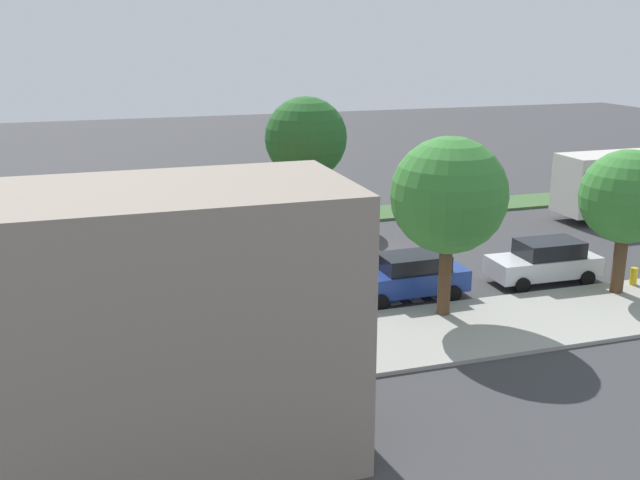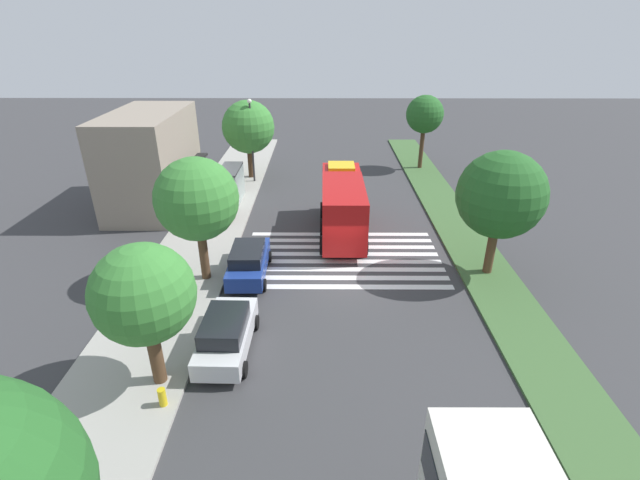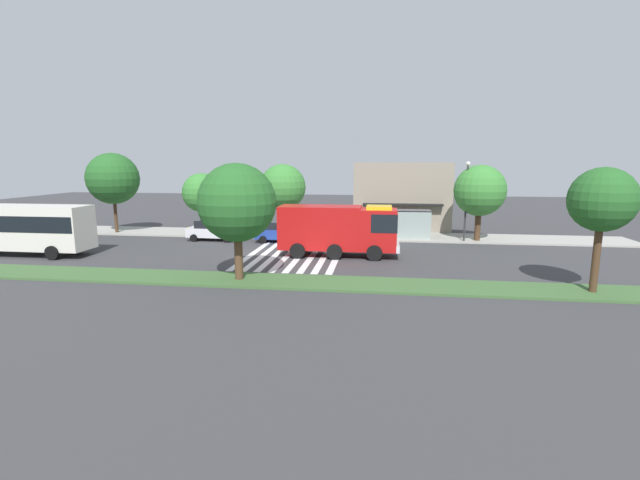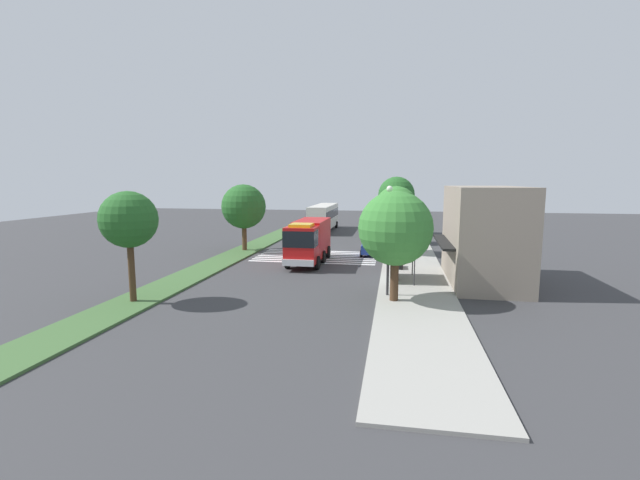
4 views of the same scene
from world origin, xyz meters
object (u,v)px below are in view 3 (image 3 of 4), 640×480
object	(u,v)px
sidewalk_tree_center	(283,188)
fire_hydrant	(189,231)
parked_car_mid	(282,231)
sidewalk_tree_west	(202,193)
sidewalk_tree_east	(480,191)
median_tree_far_west	(237,203)
parked_car_west	(214,230)
bench_near_shelter	(364,232)
fire_truck	(341,228)
street_lamp	(466,195)
transit_bus	(11,226)
median_tree_west	(602,200)
sidewalk_tree_far_west	(113,179)
bus_stop_shelter	(410,218)

from	to	relation	value
sidewalk_tree_center	fire_hydrant	size ratio (longest dim) A/B	9.18
parked_car_mid	sidewalk_tree_west	world-z (taller)	sidewalk_tree_west
sidewalk_tree_east	median_tree_far_west	world-z (taller)	median_tree_far_west
parked_car_west	bench_near_shelter	world-z (taller)	parked_car_west
parked_car_mid	sidewalk_tree_east	bearing A→B (deg)	6.60
sidewalk_tree_center	bench_near_shelter	bearing A→B (deg)	2.76
fire_truck	street_lamp	xyz separation A→B (m)	(9.82, 6.92, 1.96)
transit_bus	median_tree_far_west	world-z (taller)	median_tree_far_west
bench_near_shelter	sidewalk_tree_center	distance (m)	8.22
median_tree_far_west	fire_hydrant	bearing A→B (deg)	123.18
street_lamp	median_tree_west	size ratio (longest dim) A/B	1.04
fire_truck	transit_bus	distance (m)	24.13
sidewalk_tree_center	sidewalk_tree_east	bearing A→B (deg)	-0.00
sidewalk_tree_far_west	median_tree_west	distance (m)	38.75
parked_car_west	median_tree_far_west	bearing A→B (deg)	-62.08
sidewalk_tree_east	median_tree_west	distance (m)	15.19
transit_bus	sidewalk_tree_far_west	world-z (taller)	sidewalk_tree_far_west
sidewalk_tree_west	median_tree_far_west	xyz separation A→B (m)	(8.22, -14.93, 0.56)
transit_bus	fire_hydrant	xyz separation A→B (m)	(9.36, 9.51, -1.67)
median_tree_west	fire_hydrant	world-z (taller)	median_tree_west
parked_car_west	bench_near_shelter	size ratio (longest dim) A/B	2.85
sidewalk_tree_center	median_tree_far_west	bearing A→B (deg)	-87.34
transit_bus	bus_stop_shelter	xyz separation A→B (m)	(29.33, 10.34, -0.27)
sidewalk_tree_east	street_lamp	bearing A→B (deg)	-160.64
sidewalk_tree_west	sidewalk_tree_center	xyz separation A→B (m)	(7.53, 0.00, 0.56)
parked_car_west	median_tree_far_west	distance (m)	14.70
sidewalk_tree_center	bus_stop_shelter	bearing A→B (deg)	1.67
sidewalk_tree_west	sidewalk_tree_east	xyz separation A→B (m)	(24.36, 0.00, 0.42)
sidewalk_tree_far_west	median_tree_far_west	size ratio (longest dim) A/B	1.13
fire_truck	fire_hydrant	bearing A→B (deg)	155.13
bench_near_shelter	sidewalk_tree_far_west	world-z (taller)	sidewalk_tree_far_west
bench_near_shelter	sidewalk_tree_west	distance (m)	15.13
parked_car_mid	sidewalk_tree_west	size ratio (longest dim) A/B	0.82
transit_bus	sidewalk_tree_far_west	distance (m)	10.64
transit_bus	sidewalk_tree_west	xyz separation A→B (m)	(10.58, 10.01, 1.77)
sidewalk_tree_center	median_tree_far_west	xyz separation A→B (m)	(0.69, -14.93, -0.00)
bench_near_shelter	fire_hydrant	xyz separation A→B (m)	(-15.98, -0.85, -0.10)
transit_bus	bus_stop_shelter	bearing A→B (deg)	-160.75
fire_hydrant	parked_car_mid	bearing A→B (deg)	-10.56
bus_stop_shelter	bench_near_shelter	xyz separation A→B (m)	(-4.00, 0.02, -1.30)
bus_stop_shelter	median_tree_far_west	distance (m)	18.73
sidewalk_tree_center	median_tree_west	xyz separation A→B (m)	(19.59, -14.93, 0.36)
sidewalk_tree_west	median_tree_west	size ratio (longest dim) A/B	0.88
parked_car_west	sidewalk_tree_center	size ratio (longest dim) A/B	0.71
parked_car_west	median_tree_far_west	xyz separation A→B (m)	(6.40, -12.73, 3.59)
transit_bus	street_lamp	world-z (taller)	street_lamp
parked_car_mid	median_tree_far_west	world-z (taller)	median_tree_far_west
transit_bus	sidewalk_tree_center	distance (m)	20.82
sidewalk_tree_center	parked_car_mid	bearing A→B (deg)	-80.36
fire_truck	sidewalk_tree_west	distance (m)	15.38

